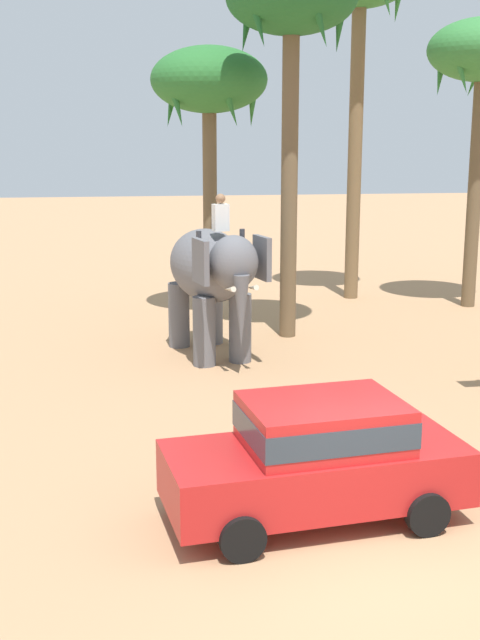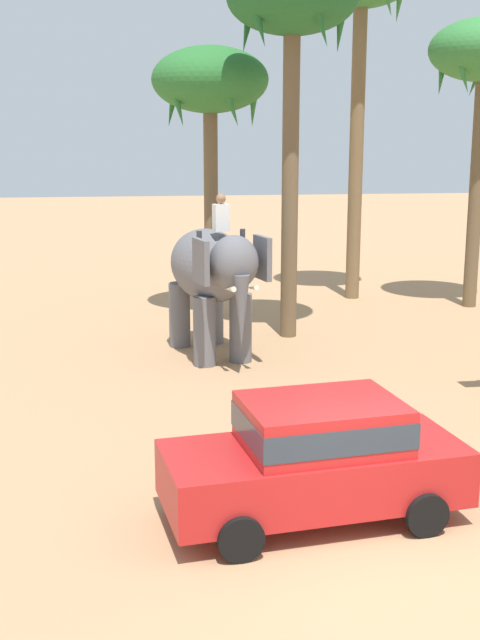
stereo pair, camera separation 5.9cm
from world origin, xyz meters
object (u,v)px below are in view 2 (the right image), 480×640
at_px(elephant_with_mahout, 212,274).
at_px(palm_tree_left_of_road, 292,11).
at_px(palm_tree_far_back, 210,87).
at_px(car_sedan_foreground, 317,455).

distance_m(elephant_with_mahout, palm_tree_left_of_road, 6.67).
bearing_deg(palm_tree_left_of_road, palm_tree_far_back, 123.25).
relative_size(elephant_with_mahout, palm_tree_left_of_road, 0.43).
relative_size(car_sedan_foreground, elephant_with_mahout, 1.07).
bearing_deg(elephant_with_mahout, palm_tree_far_back, 84.49).
height_order(car_sedan_foreground, elephant_with_mahout, elephant_with_mahout).
relative_size(car_sedan_foreground, palm_tree_left_of_road, 0.46).
relative_size(palm_tree_left_of_road, palm_tree_far_back, 1.24).
distance_m(car_sedan_foreground, palm_tree_left_of_road, 12.72).
xyz_separation_m(elephant_with_mahout, palm_tree_left_of_road, (2.16, 1.73, 6.07)).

